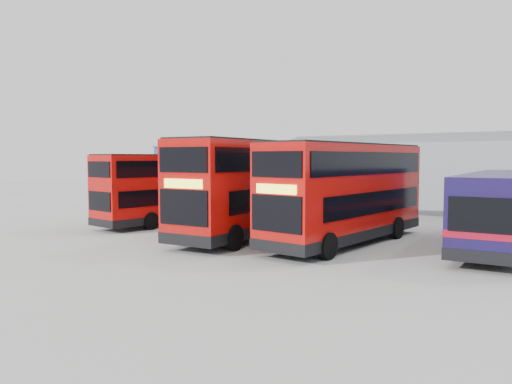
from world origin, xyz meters
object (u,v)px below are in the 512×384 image
at_px(double_decker_centre, 254,189).
at_px(office_block, 228,172).
at_px(panel_van, 153,185).
at_px(single_decker_blue, 503,211).
at_px(double_decker_right, 347,194).
at_px(maintenance_shed, 472,175).
at_px(double_decker_left, 173,189).

bearing_deg(double_decker_centre, office_block, 126.93).
bearing_deg(office_block, panel_van, -138.36).
bearing_deg(office_block, double_decker_centre, -48.97).
bearing_deg(single_decker_blue, panel_van, -20.00).
xyz_separation_m(office_block, double_decker_centre, (15.66, -17.99, -0.18)).
bearing_deg(double_decker_right, maintenance_shed, 90.01).
relative_size(double_decker_centre, single_decker_blue, 0.94).
height_order(double_decker_centre, panel_van, double_decker_centre).
distance_m(office_block, double_decker_centre, 23.85).
bearing_deg(maintenance_shed, double_decker_right, -94.65).
bearing_deg(panel_van, double_decker_centre, -16.53).
bearing_deg(double_decker_centre, panel_van, 143.83).
xyz_separation_m(double_decker_left, single_decker_blue, (17.59, 2.46, -0.43)).
xyz_separation_m(double_decker_left, double_decker_right, (11.49, -0.48, 0.23)).
bearing_deg(double_decker_centre, double_decker_left, 166.63).
xyz_separation_m(maintenance_shed, single_decker_blue, (4.52, -16.44, -0.97)).
height_order(double_decker_left, panel_van, double_decker_left).
xyz_separation_m(double_decker_centre, panel_van, (-21.06, 13.19, -1.13)).
bearing_deg(double_decker_right, double_decker_centre, -167.96).
height_order(double_decker_left, single_decker_blue, double_decker_left).
xyz_separation_m(office_block, single_decker_blue, (26.52, -14.43, -0.95)).
xyz_separation_m(double_decker_left, panel_van, (-14.33, 12.10, -0.80)).
distance_m(maintenance_shed, double_decker_centre, 20.98).
distance_m(double_decker_left, double_decker_centre, 6.82).
bearing_deg(maintenance_shed, single_decker_blue, -74.63).
relative_size(double_decker_centre, panel_van, 2.09).
relative_size(office_block, double_decker_right, 1.11).
distance_m(double_decker_centre, panel_van, 24.87).
bearing_deg(panel_van, maintenance_shed, 29.49).
distance_m(office_block, panel_van, 7.34).
relative_size(double_decker_left, single_decker_blue, 0.82).
bearing_deg(office_block, single_decker_blue, -28.56).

